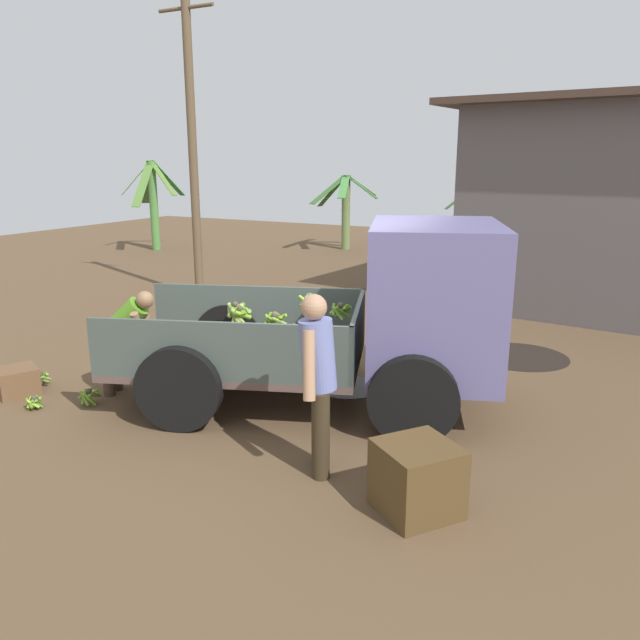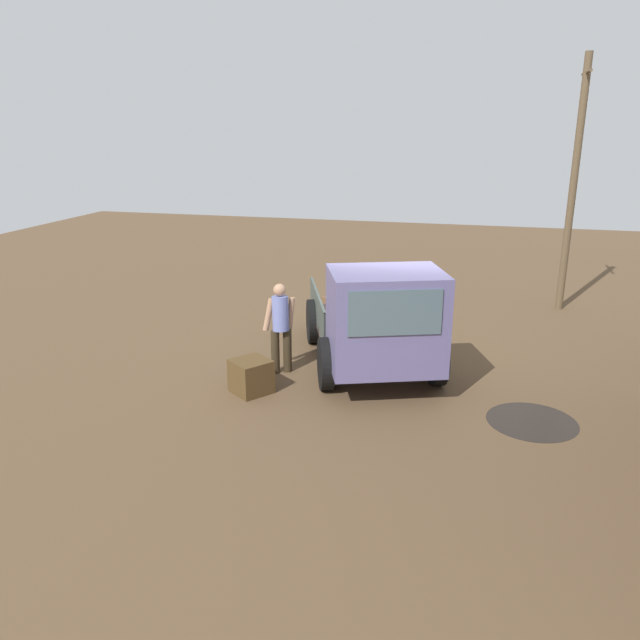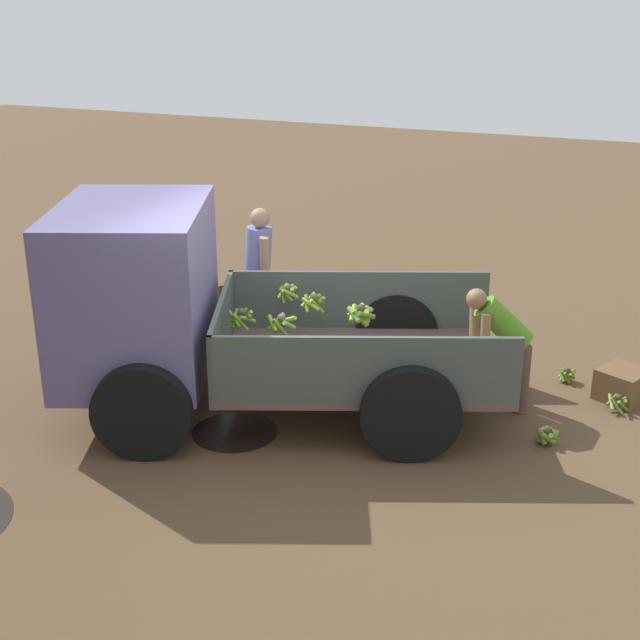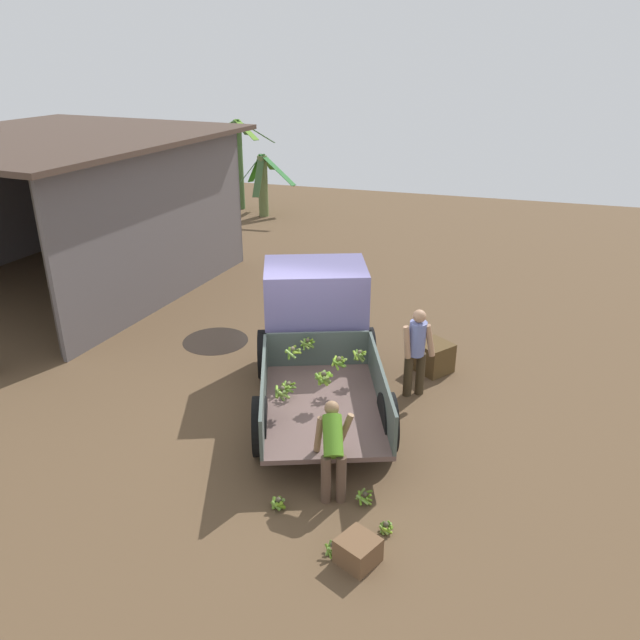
{
  "view_description": "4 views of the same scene",
  "coord_description": "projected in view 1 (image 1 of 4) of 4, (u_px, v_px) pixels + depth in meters",
  "views": [
    {
      "loc": [
        3.53,
        -6.5,
        2.83
      ],
      "look_at": [
        0.13,
        -0.01,
        0.92
      ],
      "focal_mm": 35.0,
      "sensor_mm": 36.0,
      "label": 1
    },
    {
      "loc": [
        11.45,
        1.57,
        4.46
      ],
      "look_at": [
        0.56,
        -1.22,
        0.91
      ],
      "focal_mm": 35.0,
      "sensor_mm": 36.0,
      "label": 2
    },
    {
      "loc": [
        -3.18,
        7.24,
        4.21
      ],
      "look_at": [
        -0.37,
        -0.11,
        1.14
      ],
      "focal_mm": 50.0,
      "sensor_mm": 36.0,
      "label": 3
    },
    {
      "loc": [
        -8.84,
        -3.08,
        5.82
      ],
      "look_at": [
        1.07,
        -0.06,
        1.26
      ],
      "focal_mm": 35.0,
      "sensor_mm": 36.0,
      "label": 4
    }
  ],
  "objects": [
    {
      "name": "banana_palm_3",
      "position": [
        345.0,
        208.0,
        19.6
      ],
      "size": [
        2.01,
        2.44,
        2.32
      ],
      "color": "olive",
      "rests_on": "ground"
    },
    {
      "name": "banana_bunch_on_ground_3",
      "position": [
        130.0,
        365.0,
        8.5
      ],
      "size": [
        0.22,
        0.22,
        0.19
      ],
      "color": "#423B2A",
      "rests_on": "ground"
    },
    {
      "name": "wooden_crate_1",
      "position": [
        417.0,
        478.0,
        5.09
      ],
      "size": [
        0.84,
        0.84,
        0.59
      ],
      "primitive_type": "cube",
      "rotation": [
        0.0,
        0.0,
        0.92
      ],
      "color": "#4E391D",
      "rests_on": "ground"
    },
    {
      "name": "person_bystander_near_shed",
      "position": [
        430.0,
        254.0,
        13.21
      ],
      "size": [
        0.52,
        0.54,
        1.53
      ],
      "rotation": [
        0.0,
        0.0,
        5.47
      ],
      "color": "brown",
      "rests_on": "ground"
    },
    {
      "name": "banana_palm_1",
      "position": [
        487.0,
        210.0,
        19.86
      ],
      "size": [
        2.13,
        2.4,
        2.31
      ],
      "color": "#3C5A32",
      "rests_on": "ground"
    },
    {
      "name": "banana_bunch_on_ground_1",
      "position": [
        34.0,
        402.0,
        7.22
      ],
      "size": [
        0.2,
        0.2,
        0.17
      ],
      "color": "#463F2E",
      "rests_on": "ground"
    },
    {
      "name": "mud_patch_1",
      "position": [
        348.0,
        387.0,
        7.95
      ],
      "size": [
        0.84,
        0.84,
        0.01
      ],
      "primitive_type": "cylinder",
      "color": "black",
      "rests_on": "ground"
    },
    {
      "name": "ground",
      "position": [
        311.0,
        389.0,
        7.87
      ],
      "size": [
        36.0,
        36.0,
        0.0
      ],
      "primitive_type": "plane",
      "color": "brown"
    },
    {
      "name": "person_foreground_visitor",
      "position": [
        318.0,
        376.0,
        5.58
      ],
      "size": [
        0.46,
        0.6,
        1.69
      ],
      "rotation": [
        0.0,
        0.0,
        3.66
      ],
      "color": "#352A1A",
      "rests_on": "ground"
    },
    {
      "name": "banana_bunch_on_ground_0",
      "position": [
        89.0,
        395.0,
        7.35
      ],
      "size": [
        0.25,
        0.24,
        0.21
      ],
      "color": "#443D2C",
      "rests_on": "ground"
    },
    {
      "name": "banana_bunch_on_ground_2",
      "position": [
        41.0,
        378.0,
        7.95
      ],
      "size": [
        0.24,
        0.24,
        0.2
      ],
      "color": "#433C2B",
      "rests_on": "ground"
    },
    {
      "name": "mud_patch_0",
      "position": [
        519.0,
        356.0,
        9.16
      ],
      "size": [
        1.4,
        1.4,
        0.01
      ],
      "primitive_type": "cylinder",
      "color": "black",
      "rests_on": "ground"
    },
    {
      "name": "banana_palm_0",
      "position": [
        153.0,
        202.0,
        19.43
      ],
      "size": [
        2.13,
        2.32,
        2.76
      ],
      "color": "#4E893F",
      "rests_on": "ground"
    },
    {
      "name": "utility_pole",
      "position": [
        192.0,
        144.0,
        12.32
      ],
      "size": [
        1.27,
        0.18,
        6.01
      ],
      "color": "brown",
      "rests_on": "ground"
    },
    {
      "name": "cargo_truck",
      "position": [
        395.0,
        313.0,
        7.11
      ],
      "size": [
        4.75,
        3.28,
        2.14
      ],
      "rotation": [
        0.0,
        0.0,
        0.35
      ],
      "color": "brown",
      "rests_on": "ground"
    },
    {
      "name": "wooden_crate_0",
      "position": [
        18.0,
        381.0,
        7.67
      ],
      "size": [
        0.6,
        0.6,
        0.34
      ],
      "primitive_type": "cube",
      "rotation": [
        0.0,
        0.0,
        2.68
      ],
      "color": "brown",
      "rests_on": "ground"
    },
    {
      "name": "person_worker_loading",
      "position": [
        124.0,
        334.0,
        7.55
      ],
      "size": [
        0.73,
        0.59,
        1.3
      ],
      "rotation": [
        0.0,
        0.0,
        0.34
      ],
      "color": "brown",
      "rests_on": "ground"
    }
  ]
}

